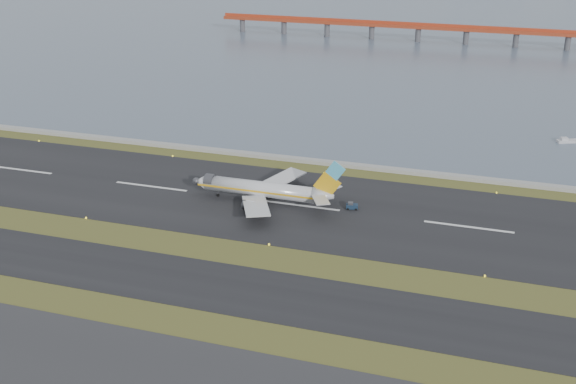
{
  "coord_description": "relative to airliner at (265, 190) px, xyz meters",
  "views": [
    {
      "loc": [
        46.31,
        -123.14,
        69.64
      ],
      "look_at": [
        -0.39,
        22.0,
        6.69
      ],
      "focal_mm": 45.0,
      "sensor_mm": 36.0,
      "label": 1
    }
  ],
  "objects": [
    {
      "name": "seawall",
      "position": [
        8.52,
        30.83,
        -2.96
      ],
      "size": [
        1000.0,
        2.5,
        1.0
      ],
      "primitive_type": "cube",
      "color": "gray",
      "rests_on": "ground"
    },
    {
      "name": "ground",
      "position": [
        8.52,
        -29.17,
        -3.46
      ],
      "size": [
        1000.0,
        1000.0,
        0.0
      ],
      "primitive_type": "plane",
      "color": "#3F4A1A",
      "rests_on": "ground"
    },
    {
      "name": "taxiway_strip",
      "position": [
        8.52,
        -41.17,
        -3.41
      ],
      "size": [
        1000.0,
        18.0,
        0.1
      ],
      "primitive_type": "cube",
      "color": "black",
      "rests_on": "ground"
    },
    {
      "name": "runway_strip",
      "position": [
        8.52,
        0.83,
        -3.41
      ],
      "size": [
        1000.0,
        45.0,
        0.1
      ],
      "primitive_type": "cube",
      "color": "black",
      "rests_on": "ground"
    },
    {
      "name": "pushback_tug",
      "position": [
        21.0,
        2.58,
        -2.59
      ],
      "size": [
        3.07,
        2.18,
        1.78
      ],
      "rotation": [
        0.0,
        0.0,
        0.23
      ],
      "color": "#16273C",
      "rests_on": "ground"
    },
    {
      "name": "workboat_near",
      "position": [
        71.99,
        71.8,
        -2.92
      ],
      "size": [
        7.36,
        4.88,
        1.72
      ],
      "rotation": [
        0.0,
        0.0,
        0.41
      ],
      "color": "#BCBBC0",
      "rests_on": "ground"
    },
    {
      "name": "airliner",
      "position": [
        0.0,
        0.0,
        0.0
      ],
      "size": [
        38.52,
        32.89,
        12.8
      ],
      "color": "silver",
      "rests_on": "ground"
    },
    {
      "name": "red_pier",
      "position": [
        28.52,
        220.83,
        3.82
      ],
      "size": [
        260.0,
        5.0,
        10.2
      ],
      "color": "#A7381C",
      "rests_on": "ground"
    }
  ]
}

